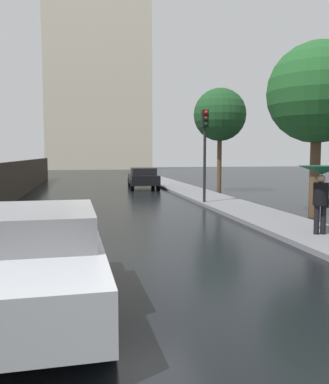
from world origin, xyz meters
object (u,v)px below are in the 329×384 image
Objects in this scene: traffic_light at (205,138)px; street_tree_near at (318,93)px; car_silver_near_kerb at (42,259)px; street_tree_mid at (220,115)px; car_black_mid_road at (143,178)px; pedestrian_with_umbrella_near at (322,179)px.

street_tree_near is at bearing -53.85° from traffic_light.
car_silver_near_kerb is 0.72× the size of street_tree_mid.
car_black_mid_road is 16.42m from pedestrian_with_umbrella_near.
traffic_light is (1.45, -8.74, 2.21)m from car_black_mid_road.
street_tree_mid is at bearing -34.85° from car_black_mid_road.
car_black_mid_road is at bearing -103.84° from car_silver_near_kerb.
street_tree_mid is (2.60, 5.59, 1.56)m from traffic_light.
car_silver_near_kerb is 7.66m from pedestrian_with_umbrella_near.
car_black_mid_road is 9.13m from traffic_light.
car_black_mid_road is at bearing 99.40° from traffic_light.
pedestrian_with_umbrella_near is at bearing -78.77° from car_black_mid_road.
street_tree_near is at bearing -68.11° from car_black_mid_road.
street_tree_mid reaches higher than traffic_light.
traffic_light is (-0.88, 7.49, 1.34)m from pedestrian_with_umbrella_near.
street_tree_mid is at bearing 91.71° from street_tree_near.
pedestrian_with_umbrella_near is at bearing -119.35° from street_tree_near.
car_silver_near_kerb is 19.09m from street_tree_mid.
pedestrian_with_umbrella_near is (2.33, -16.23, 0.88)m from car_black_mid_road.
car_silver_near_kerb is at bearing 35.34° from pedestrian_with_umbrella_near.
street_tree_near reaches higher than car_silver_near_kerb.
car_black_mid_road is at bearing -75.05° from pedestrian_with_umbrella_near.
car_silver_near_kerb is 1.09× the size of traffic_light.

